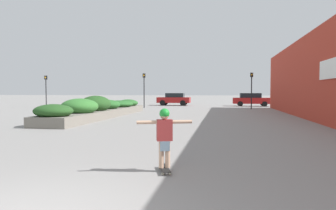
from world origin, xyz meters
TOP-DOWN VIEW (x-y plane):
  - building_wall_right at (8.24, 12.91)m, footprint 0.67×36.77m
  - planter_box at (-5.73, 16.35)m, footprint 2.32×14.20m
  - skateboard at (1.40, 3.03)m, footprint 0.42×0.79m
  - skateboarder at (1.40, 3.03)m, footprint 1.19×0.47m
  - car_center_left at (6.25, 34.92)m, footprint 4.61×1.90m
  - car_center_right at (-3.51, 35.20)m, footprint 4.24×2.03m
  - traffic_light_left at (-5.85, 28.70)m, footprint 0.28×0.30m
  - traffic_light_right at (5.65, 28.50)m, footprint 0.28×0.30m
  - traffic_light_far_left at (-17.36, 28.05)m, footprint 0.28×0.30m

SIDE VIEW (x-z plane):
  - skateboard at x=1.40m, z-range 0.02..0.11m
  - planter_box at x=-5.73m, z-range -0.16..1.36m
  - car_center_left at x=6.25m, z-range 0.03..1.65m
  - car_center_right at x=-3.51m, z-range 0.05..1.66m
  - skateboarder at x=1.40m, z-range 0.23..1.55m
  - traffic_light_far_left at x=-17.36m, z-range 0.65..4.30m
  - traffic_light_right at x=5.65m, z-range 0.66..4.41m
  - traffic_light_left at x=-5.85m, z-range 0.66..4.47m
  - building_wall_right at x=8.24m, z-range 0.00..5.48m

